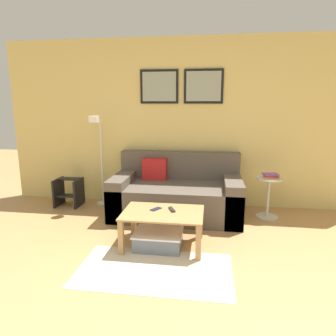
% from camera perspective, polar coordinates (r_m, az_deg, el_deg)
% --- Properties ---
extents(wall_back, '(5.60, 0.09, 2.55)m').
position_cam_1_polar(wall_back, '(4.68, 2.65, 8.53)').
color(wall_back, '#DDC472').
rests_on(wall_back, ground_plane).
extents(area_rug, '(1.49, 0.82, 0.01)m').
position_cam_1_polar(area_rug, '(3.06, -2.58, -18.81)').
color(area_rug, '#C1B299').
rests_on(area_rug, ground_plane).
extents(couch, '(1.80, 1.00, 0.87)m').
position_cam_1_polar(couch, '(4.35, 1.67, -4.99)').
color(couch, brown).
rests_on(couch, ground_plane).
extents(coffee_table, '(0.89, 0.60, 0.40)m').
position_cam_1_polar(coffee_table, '(3.38, -0.97, -9.51)').
color(coffee_table, '#AD7F4C').
rests_on(coffee_table, ground_plane).
extents(storage_bin, '(0.54, 0.41, 0.19)m').
position_cam_1_polar(storage_bin, '(3.44, -1.87, -13.43)').
color(storage_bin, slate).
rests_on(storage_bin, ground_plane).
extents(floor_lamp, '(0.21, 0.43, 1.41)m').
position_cam_1_polar(floor_lamp, '(4.66, -13.11, 3.24)').
color(floor_lamp, silver).
rests_on(floor_lamp, ground_plane).
extents(side_table, '(0.35, 0.35, 0.58)m').
position_cam_1_polar(side_table, '(4.43, 18.59, -4.67)').
color(side_table, silver).
rests_on(side_table, ground_plane).
extents(book_stack, '(0.23, 0.18, 0.06)m').
position_cam_1_polar(book_stack, '(4.38, 18.99, -1.40)').
color(book_stack, '#D18438').
rests_on(book_stack, side_table).
extents(remote_control, '(0.10, 0.15, 0.02)m').
position_cam_1_polar(remote_control, '(3.40, 0.74, -7.90)').
color(remote_control, '#232328').
rests_on(remote_control, coffee_table).
extents(cell_phone, '(0.13, 0.15, 0.01)m').
position_cam_1_polar(cell_phone, '(3.43, -2.32, -7.81)').
color(cell_phone, '#1E2338').
rests_on(cell_phone, coffee_table).
extents(step_stool, '(0.37, 0.35, 0.43)m').
position_cam_1_polar(step_stool, '(4.97, -18.39, -4.26)').
color(step_stool, black).
rests_on(step_stool, ground_plane).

